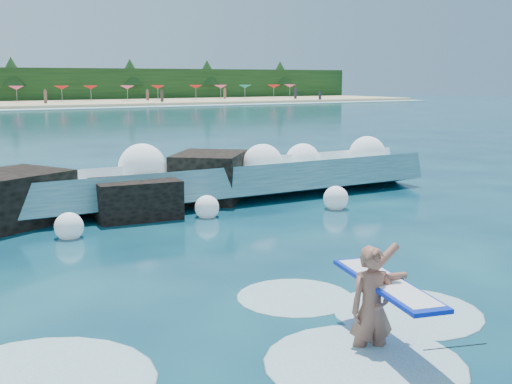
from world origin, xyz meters
TOP-DOWN VIEW (x-y plane):
  - ground at (0.00, 0.00)m, footprint 200.00×200.00m
  - breaking_wave at (1.79, 7.33)m, footprint 16.66×2.66m
  - rock_cluster at (0.07, 7.01)m, footprint 8.84×3.57m
  - surfer_with_board at (0.27, -3.10)m, footprint 1.17×2.88m
  - wave_spray at (2.10, 7.10)m, footprint 14.79×4.16m
  - surf_foam at (-1.07, -2.63)m, footprint 9.36×5.64m

SIDE VIEW (x-z plane):
  - ground at x=0.00m, z-range 0.00..0.00m
  - surf_foam at x=-1.07m, z-range -0.07..0.07m
  - breaking_wave at x=1.79m, z-range -0.22..1.22m
  - rock_cluster at x=0.07m, z-range -0.29..1.31m
  - surfer_with_board at x=0.27m, z-range -0.22..1.45m
  - wave_spray at x=2.10m, z-range -0.02..1.79m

